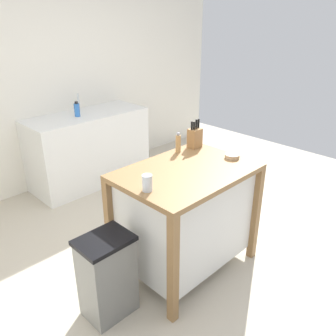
# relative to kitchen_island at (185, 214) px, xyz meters

# --- Properties ---
(ground_plane) EXTENTS (6.35, 6.35, 0.00)m
(ground_plane) POSITION_rel_kitchen_island_xyz_m (0.13, 0.04, -0.50)
(ground_plane) COLOR #BCB29E
(ground_plane) RESTS_ON ground
(wall_back) EXTENTS (5.35, 0.10, 2.60)m
(wall_back) POSITION_rel_kitchen_island_xyz_m (0.13, 2.29, 0.80)
(wall_back) COLOR silver
(wall_back) RESTS_ON ground
(kitchen_island) EXTENTS (1.06, 0.75, 0.89)m
(kitchen_island) POSITION_rel_kitchen_island_xyz_m (0.00, 0.00, 0.00)
(kitchen_island) COLOR olive
(kitchen_island) RESTS_ON ground
(knife_block) EXTENTS (0.11, 0.09, 0.25)m
(knife_block) POSITION_rel_kitchen_island_xyz_m (0.41, 0.28, 0.48)
(knife_block) COLOR #9E7042
(knife_block) RESTS_ON kitchen_island
(bowl_stoneware_deep) EXTENTS (0.12, 0.12, 0.03)m
(bowl_stoneware_deep) POSITION_rel_kitchen_island_xyz_m (0.44, -0.11, 0.41)
(bowl_stoneware_deep) COLOR tan
(bowl_stoneware_deep) RESTS_ON kitchen_island
(drinking_cup) EXTENTS (0.07, 0.07, 0.12)m
(drinking_cup) POSITION_rel_kitchen_island_xyz_m (-0.44, -0.04, 0.45)
(drinking_cup) COLOR silver
(drinking_cup) RESTS_ON kitchen_island
(pepper_grinder) EXTENTS (0.04, 0.04, 0.18)m
(pepper_grinder) POSITION_rel_kitchen_island_xyz_m (0.22, 0.30, 0.48)
(pepper_grinder) COLOR tan
(pepper_grinder) RESTS_ON kitchen_island
(trash_bin) EXTENTS (0.36, 0.28, 0.63)m
(trash_bin) POSITION_rel_kitchen_island_xyz_m (-0.77, 0.03, -0.18)
(trash_bin) COLOR slate
(trash_bin) RESTS_ON ground
(sink_counter) EXTENTS (1.45, 0.60, 0.88)m
(sink_counter) POSITION_rel_kitchen_island_xyz_m (0.36, 1.94, -0.06)
(sink_counter) COLOR silver
(sink_counter) RESTS_ON ground
(sink_faucet) EXTENTS (0.02, 0.02, 0.22)m
(sink_faucet) POSITION_rel_kitchen_island_xyz_m (0.36, 2.08, 0.49)
(sink_faucet) COLOR #B7BCC1
(sink_faucet) RESTS_ON sink_counter
(bottle_dish_soap) EXTENTS (0.06, 0.06, 0.17)m
(bottle_dish_soap) POSITION_rel_kitchen_island_xyz_m (0.23, 1.91, 0.46)
(bottle_dish_soap) COLOR blue
(bottle_dish_soap) RESTS_ON sink_counter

